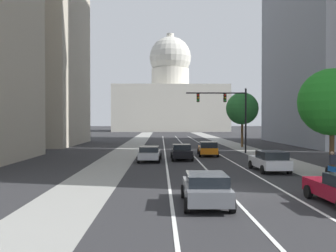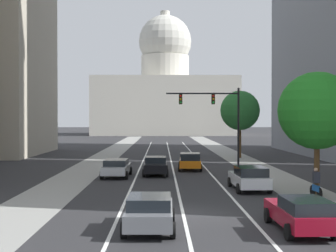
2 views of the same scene
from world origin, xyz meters
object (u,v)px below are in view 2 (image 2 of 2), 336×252
object	(u,v)px
car_crimson	(301,213)
traffic_signal_mast	(217,111)
car_silver	(117,167)
street_tree_near_right	(317,111)
car_black	(156,166)
car_gray	(150,211)
cyclist	(316,183)
street_tree_far_right	(240,111)
car_white	(249,178)
capitol_building	(165,94)
car_orange	(190,161)

from	to	relation	value
car_crimson	traffic_signal_mast	size ratio (longest dim) A/B	0.62
car_silver	street_tree_near_right	world-z (taller)	street_tree_near_right
car_black	car_crimson	xyz separation A→B (m)	(6.03, -19.48, -0.01)
car_gray	cyclist	size ratio (longest dim) A/B	2.51
car_silver	street_tree_far_right	bearing A→B (deg)	-32.53
car_white	cyclist	size ratio (longest dim) A/B	2.67
car_black	car_silver	distance (m)	3.25
capitol_building	traffic_signal_mast	xyz separation A→B (m)	(4.27, -93.42, -6.54)
capitol_building	street_tree_near_right	xyz separation A→B (m)	(8.01, -111.36, -6.85)
car_crimson	street_tree_far_right	size ratio (longest dim) A/B	0.60
car_silver	cyclist	world-z (taller)	cyclist
traffic_signal_mast	street_tree_far_right	distance (m)	10.40
car_orange	street_tree_near_right	xyz separation A→B (m)	(6.52, -14.46, 4.18)
car_silver	street_tree_near_right	size ratio (longest dim) A/B	0.64
traffic_signal_mast	cyclist	size ratio (longest dim) A/B	4.35
cyclist	street_tree_far_right	xyz separation A→B (m)	(0.24, 28.15, 4.63)
cyclist	car_gray	bearing A→B (deg)	125.11
car_orange	street_tree_near_right	size ratio (longest dim) A/B	0.62
car_gray	car_black	bearing A→B (deg)	0.81
car_black	car_silver	world-z (taller)	car_black
car_silver	street_tree_near_right	xyz separation A→B (m)	(12.54, -9.50, 4.25)
car_crimson	cyclist	distance (m)	8.88
car_orange	traffic_signal_mast	distance (m)	6.32
capitol_building	car_white	distance (m)	109.62
car_orange	car_crimson	world-z (taller)	car_orange
street_tree_far_right	car_gray	bearing A→B (deg)	-104.87
street_tree_far_right	car_crimson	bearing A→B (deg)	-95.54
car_white	car_silver	world-z (taller)	car_white
car_silver	car_black	bearing A→B (deg)	-65.80
car_black	capitol_building	bearing A→B (deg)	-1.12
street_tree_far_right	car_white	bearing A→B (deg)	-97.96
car_crimson	street_tree_far_right	distance (m)	36.87
capitol_building	car_silver	world-z (taller)	capitol_building
car_black	street_tree_near_right	distance (m)	14.95
car_crimson	car_white	bearing A→B (deg)	-1.58
car_white	traffic_signal_mast	world-z (taller)	traffic_signal_mast
car_silver	car_white	bearing A→B (deg)	-125.96
car_silver	street_tree_far_right	world-z (taller)	street_tree_far_right
car_silver	car_gray	distance (m)	18.13
street_tree_far_right	car_orange	bearing A→B (deg)	-116.47
traffic_signal_mast	car_white	bearing A→B (deg)	-89.08
car_orange	car_silver	world-z (taller)	car_orange
car_black	car_gray	bearing A→B (deg)	179.74
car_white	cyclist	bearing A→B (deg)	-133.10
car_orange	car_silver	bearing A→B (deg)	132.26
car_silver	car_gray	size ratio (longest dim) A/B	1.08
traffic_signal_mast	street_tree_near_right	distance (m)	18.33
car_gray	car_crimson	size ratio (longest dim) A/B	0.93
car_gray	traffic_signal_mast	bearing A→B (deg)	-11.58
car_orange	street_tree_near_right	world-z (taller)	street_tree_near_right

